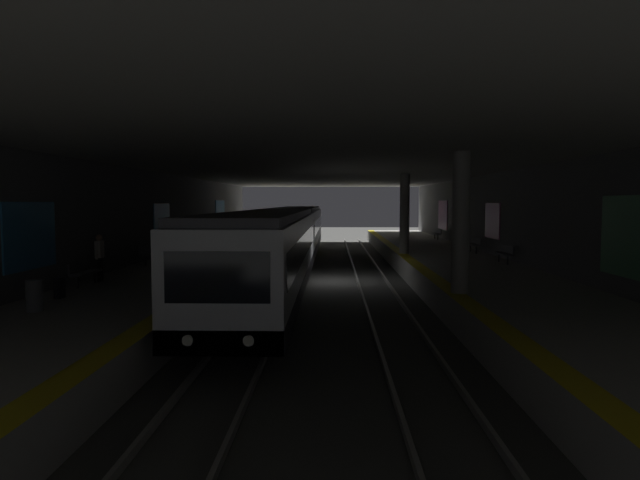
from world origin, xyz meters
TOP-DOWN VIEW (x-y plane):
  - ground_plane at (0.00, 0.00)m, footprint 120.00×120.00m
  - track_left at (0.00, -2.20)m, footprint 60.00×1.53m
  - track_right at (0.00, 2.20)m, footprint 60.00×1.53m
  - platform_left at (0.00, -6.55)m, footprint 60.00×5.30m
  - platform_right at (0.00, 6.55)m, footprint 60.00×5.30m
  - wall_left at (0.02, -9.45)m, footprint 60.00×0.56m
  - wall_right at (0.04, 9.45)m, footprint 60.00×0.56m
  - ceiling_slab at (0.00, 0.00)m, footprint 60.00×19.40m
  - pillar_near at (-9.75, -4.35)m, footprint 0.56×0.56m
  - pillar_far at (4.06, -4.35)m, footprint 0.56×0.56m
  - metro_train at (2.54, 2.20)m, footprint 37.29×2.83m
  - bench_left_near at (-0.97, -8.53)m, footprint 1.70×0.47m
  - bench_left_mid at (4.67, -8.53)m, footprint 1.70×0.47m
  - bench_left_far at (16.17, -8.53)m, footprint 1.70×0.47m
  - bench_right_near at (-8.47, 8.53)m, footprint 1.70×0.47m
  - bench_right_mid at (-1.66, 8.53)m, footprint 1.70×0.47m
  - bench_right_far at (14.28, 8.53)m, footprint 1.70×0.47m
  - person_waiting_near at (1.93, 7.81)m, footprint 0.60×0.23m
  - person_walking_mid at (-7.44, 8.41)m, footprint 0.60×0.24m
  - suitcase_rolling at (-11.00, 8.14)m, footprint 0.34×0.20m
  - trash_bin at (-13.04, 7.80)m, footprint 0.44×0.44m

SIDE VIEW (x-z plane):
  - ground_plane at x=0.00m, z-range 0.00..0.00m
  - track_left at x=0.00m, z-range 0.00..0.16m
  - track_right at x=0.00m, z-range 0.00..0.16m
  - platform_left at x=0.00m, z-range 0.00..1.05m
  - platform_right at x=0.00m, z-range 0.00..1.05m
  - suitcase_rolling at x=-11.00m, z-range 0.90..1.85m
  - trash_bin at x=-13.04m, z-range 1.05..1.90m
  - bench_left_near at x=-0.97m, z-range 1.14..2.00m
  - bench_left_mid at x=4.67m, z-range 1.14..2.00m
  - bench_left_far at x=16.17m, z-range 1.14..2.00m
  - bench_right_near at x=-8.47m, z-range 1.14..2.00m
  - bench_right_mid at x=-1.66m, z-range 1.14..2.00m
  - bench_right_far at x=14.28m, z-range 1.14..2.00m
  - person_waiting_near at x=1.93m, z-range 1.13..2.84m
  - person_walking_mid at x=-7.44m, z-range 1.13..2.89m
  - metro_train at x=2.54m, z-range 0.28..3.77m
  - wall_right at x=0.04m, z-range 0.00..5.60m
  - wall_left at x=0.02m, z-range 0.00..5.60m
  - pillar_near at x=-9.75m, z-range 1.05..5.60m
  - pillar_far at x=4.06m, z-range 1.05..5.60m
  - ceiling_slab at x=0.00m, z-range 5.60..6.00m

